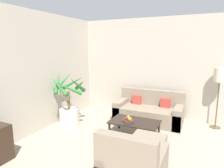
% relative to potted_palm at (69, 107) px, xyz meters
% --- Properties ---
extents(wall_back, '(8.08, 0.06, 2.70)m').
position_rel_potted_palm_xyz_m(wall_back, '(2.82, 1.65, 0.87)').
color(wall_back, '#BCB2A3').
rests_on(wall_back, ground_plane).
extents(potted_palm, '(0.85, 0.94, 1.35)m').
position_rel_potted_palm_xyz_m(potted_palm, '(0.00, 0.00, 0.00)').
color(potted_palm, beige).
rests_on(potted_palm, ground_plane).
extents(sofa_loveseat, '(1.70, 0.80, 0.79)m').
position_rel_potted_palm_xyz_m(sofa_loveseat, '(1.70, 1.12, -0.22)').
color(sofa_loveseat, gray).
rests_on(sofa_loveseat, ground_plane).
extents(floor_lamp, '(0.28, 0.28, 1.45)m').
position_rel_potted_palm_xyz_m(floor_lamp, '(3.28, 1.38, 0.71)').
color(floor_lamp, brown).
rests_on(floor_lamp, ground_plane).
extents(coffee_table, '(1.04, 0.62, 0.34)m').
position_rel_potted_palm_xyz_m(coffee_table, '(1.66, 0.10, -0.18)').
color(coffee_table, black).
rests_on(coffee_table, ground_plane).
extents(fruit_bowl, '(0.23, 0.23, 0.05)m').
position_rel_potted_palm_xyz_m(fruit_bowl, '(1.54, 0.01, -0.12)').
color(fruit_bowl, '#42382D').
rests_on(fruit_bowl, coffee_table).
extents(apple_red, '(0.07, 0.07, 0.07)m').
position_rel_potted_palm_xyz_m(apple_red, '(1.51, -0.03, -0.06)').
color(apple_red, red).
rests_on(apple_red, fruit_bowl).
extents(apple_green, '(0.08, 0.08, 0.08)m').
position_rel_potted_palm_xyz_m(apple_green, '(1.52, 0.06, -0.05)').
color(apple_green, olive).
rests_on(apple_green, fruit_bowl).
extents(orange_fruit, '(0.08, 0.08, 0.08)m').
position_rel_potted_palm_xyz_m(orange_fruit, '(1.59, -0.03, -0.05)').
color(orange_fruit, orange).
rests_on(orange_fruit, fruit_bowl).
extents(armchair, '(0.79, 0.87, 0.88)m').
position_rel_potted_palm_xyz_m(armchair, '(2.16, -1.43, -0.20)').
color(armchair, gray).
rests_on(armchair, ground_plane).
extents(ottoman, '(0.58, 0.53, 0.35)m').
position_rel_potted_palm_xyz_m(ottoman, '(2.13, -0.54, -0.31)').
color(ottoman, gray).
rests_on(ottoman, ground_plane).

